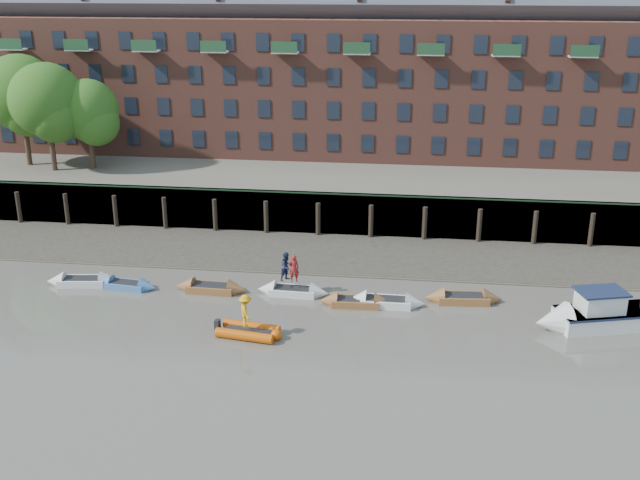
% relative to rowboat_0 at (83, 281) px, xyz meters
% --- Properties ---
extents(ground, '(220.00, 220.00, 0.00)m').
position_rel_rowboat_0_xyz_m(ground, '(15.81, -10.48, -0.24)').
color(ground, '#5D5A51').
rests_on(ground, ground).
extents(foreshore, '(110.00, 8.00, 0.50)m').
position_rel_rowboat_0_xyz_m(foreshore, '(15.81, 7.52, -0.24)').
color(foreshore, '#3D382F').
rests_on(foreshore, ground).
extents(mud_band, '(110.00, 1.60, 0.10)m').
position_rel_rowboat_0_xyz_m(mud_band, '(15.81, 4.12, -0.24)').
color(mud_band, '#4C4336').
rests_on(mud_band, ground).
extents(river_wall, '(110.00, 1.23, 3.30)m').
position_rel_rowboat_0_xyz_m(river_wall, '(15.81, 11.90, 1.36)').
color(river_wall, '#2D2A26').
rests_on(river_wall, ground).
extents(bank_terrace, '(110.00, 28.00, 3.20)m').
position_rel_rowboat_0_xyz_m(bank_terrace, '(15.81, 25.52, 1.36)').
color(bank_terrace, '#5E594D').
rests_on(bank_terrace, ground).
extents(apartment_terrace, '(80.60, 15.56, 20.98)m').
position_rel_rowboat_0_xyz_m(apartment_terrace, '(15.81, 26.52, 12.59)').
color(apartment_terrace, brown).
rests_on(apartment_terrace, bank_terrace).
extents(tree_cluster, '(11.76, 7.74, 9.40)m').
position_rel_rowboat_0_xyz_m(tree_cluster, '(-9.81, 16.87, 8.77)').
color(tree_cluster, '#3A281C').
rests_on(tree_cluster, bank_terrace).
extents(rowboat_0, '(4.73, 1.91, 1.33)m').
position_rel_rowboat_0_xyz_m(rowboat_0, '(0.00, 0.00, 0.00)').
color(rowboat_0, silver).
rests_on(rowboat_0, ground).
extents(rowboat_1, '(4.14, 1.64, 1.17)m').
position_rel_rowboat_0_xyz_m(rowboat_1, '(3.00, -0.16, -0.03)').
color(rowboat_1, '#426EAA').
rests_on(rowboat_1, ground).
extents(rowboat_2, '(4.65, 1.51, 1.34)m').
position_rel_rowboat_0_xyz_m(rowboat_2, '(8.48, -0.02, 0.00)').
color(rowboat_2, brown).
rests_on(rowboat_2, ground).
extents(rowboat_3, '(4.54, 1.50, 1.30)m').
position_rel_rowboat_0_xyz_m(rowboat_3, '(13.66, 0.16, -0.01)').
color(rowboat_3, silver).
rests_on(rowboat_3, ground).
extents(rowboat_4, '(4.46, 1.43, 1.28)m').
position_rel_rowboat_0_xyz_m(rowboat_4, '(17.68, -0.96, -0.01)').
color(rowboat_4, brown).
rests_on(rowboat_4, ground).
extents(rowboat_5, '(4.71, 1.40, 1.36)m').
position_rel_rowboat_0_xyz_m(rowboat_5, '(19.47, -0.75, 0.01)').
color(rowboat_5, silver).
rests_on(rowboat_5, ground).
extents(rowboat_6, '(4.82, 1.74, 1.37)m').
position_rel_rowboat_0_xyz_m(rowboat_6, '(24.13, 0.36, 0.01)').
color(rowboat_6, brown).
rests_on(rowboat_6, ground).
extents(rib_tender, '(3.69, 2.18, 0.62)m').
position_rel_rowboat_0_xyz_m(rib_tender, '(12.24, -5.68, 0.04)').
color(rib_tender, '#C84F08').
rests_on(rib_tender, ground).
extents(motor_launch, '(7.26, 4.06, 2.85)m').
position_rel_rowboat_0_xyz_m(motor_launch, '(30.81, -2.30, 0.49)').
color(motor_launch, silver).
rests_on(motor_launch, ground).
extents(person_rower_a, '(0.71, 0.54, 1.76)m').
position_rel_rowboat_0_xyz_m(person_rower_a, '(13.74, 0.18, 1.52)').
color(person_rower_a, maroon).
rests_on(person_rower_a, rowboat_3).
extents(person_rower_b, '(1.10, 1.13, 1.84)m').
position_rel_rowboat_0_xyz_m(person_rower_b, '(13.26, 0.34, 1.56)').
color(person_rower_b, '#19233F').
rests_on(person_rower_b, rowboat_3).
extents(person_rib_crew, '(1.14, 1.39, 1.88)m').
position_rel_rowboat_0_xyz_m(person_rib_crew, '(12.01, -5.73, 1.29)').
color(person_rib_crew, orange).
rests_on(person_rib_crew, rib_tender).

